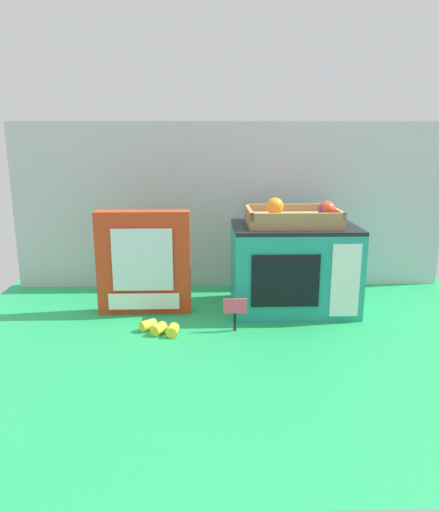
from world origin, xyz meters
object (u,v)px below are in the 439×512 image
at_px(food_groups_crate, 295,217).
at_px(loose_toy_banana, 160,328).
at_px(cookie_set_box, 144,263).
at_px(price_sign, 235,310).
at_px(toy_microwave, 293,267).

bearing_deg(food_groups_crate, loose_toy_banana, -153.65).
bearing_deg(loose_toy_banana, cookie_set_box, 109.13).
height_order(cookie_set_box, price_sign, cookie_set_box).
distance_m(price_sign, loose_toy_banana, 0.23).
bearing_deg(food_groups_crate, cookie_set_box, -176.88).
relative_size(cookie_set_box, price_sign, 3.35).
height_order(toy_microwave, price_sign, toy_microwave).
bearing_deg(price_sign, loose_toy_banana, -176.61).
distance_m(food_groups_crate, loose_toy_banana, 0.56).
bearing_deg(toy_microwave, price_sign, -136.53).
bearing_deg(price_sign, cookie_set_box, 149.14).
height_order(food_groups_crate, price_sign, food_groups_crate).
relative_size(price_sign, loose_toy_banana, 0.82).
relative_size(toy_microwave, food_groups_crate, 1.37).
relative_size(food_groups_crate, loose_toy_banana, 2.40).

